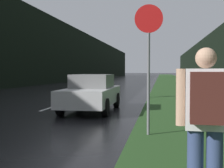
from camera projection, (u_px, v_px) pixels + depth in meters
grass_verge at (179, 84)px, 39.43m from camera, size 6.00×240.00×0.02m
lane_stripe_c at (53, 107)px, 13.72m from camera, size 0.12×3.00×0.01m
lane_stripe_d at (89, 95)px, 20.63m from camera, size 0.12×3.00×0.01m
treeline_far_side at (72, 55)px, 51.74m from camera, size 2.00×140.00×8.60m
treeline_near_side at (215, 58)px, 48.22m from camera, size 2.00×140.00×7.29m
stop_sign at (149, 56)px, 7.54m from camera, size 0.68×0.07×3.18m
hitchhiker_with_backpack at (206, 119)px, 3.37m from camera, size 0.63×0.44×1.83m
car_passing_near at (91, 93)px, 12.35m from camera, size 1.83×4.42×1.44m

